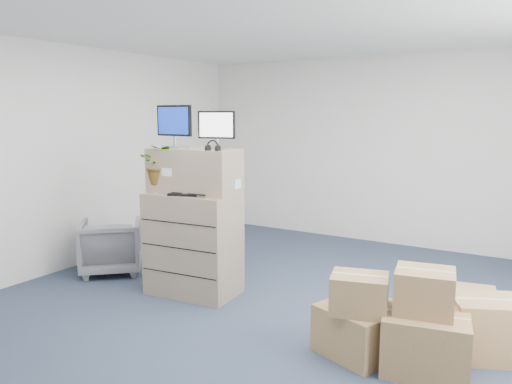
% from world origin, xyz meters
% --- Properties ---
extents(ground, '(7.00, 7.00, 0.00)m').
position_xyz_m(ground, '(0.00, 0.00, 0.00)').
color(ground, '#272F47').
rests_on(ground, ground).
extents(wall_back, '(6.00, 0.02, 2.80)m').
position_xyz_m(wall_back, '(0.00, 3.51, 1.40)').
color(wall_back, silver).
rests_on(wall_back, ground).
extents(filing_cabinet_lower, '(1.00, 0.66, 1.11)m').
position_xyz_m(filing_cabinet_lower, '(-1.07, 0.28, 0.55)').
color(filing_cabinet_lower, gray).
rests_on(filing_cabinet_lower, ground).
extents(filing_cabinet_upper, '(0.99, 0.56, 0.48)m').
position_xyz_m(filing_cabinet_upper, '(-1.07, 0.33, 1.35)').
color(filing_cabinet_upper, gray).
rests_on(filing_cabinet_upper, filing_cabinet_lower).
extents(monitor_left, '(0.46, 0.18, 0.46)m').
position_xyz_m(monitor_left, '(-1.32, 0.31, 1.84)').
color(monitor_left, '#99999E').
rests_on(monitor_left, filing_cabinet_upper).
extents(monitor_right, '(0.39, 0.20, 0.39)m').
position_xyz_m(monitor_right, '(-0.81, 0.37, 1.80)').
color(monitor_right, '#99999E').
rests_on(monitor_right, filing_cabinet_upper).
extents(headphones, '(0.14, 0.03, 0.14)m').
position_xyz_m(headphones, '(-0.72, 0.18, 1.62)').
color(headphones, black).
rests_on(headphones, filing_cabinet_upper).
extents(keyboard, '(0.50, 0.34, 0.02)m').
position_xyz_m(keyboard, '(-0.99, 0.17, 1.12)').
color(keyboard, black).
rests_on(keyboard, filing_cabinet_lower).
extents(mouse, '(0.11, 0.10, 0.03)m').
position_xyz_m(mouse, '(-0.75, 0.23, 1.13)').
color(mouse, silver).
rests_on(mouse, filing_cabinet_lower).
extents(water_bottle, '(0.08, 0.08, 0.28)m').
position_xyz_m(water_bottle, '(-1.01, 0.36, 1.25)').
color(water_bottle, gray).
rests_on(water_bottle, filing_cabinet_lower).
extents(phone_dock, '(0.06, 0.05, 0.13)m').
position_xyz_m(phone_dock, '(-1.11, 0.29, 1.15)').
color(phone_dock, silver).
rests_on(phone_dock, filing_cabinet_lower).
extents(external_drive, '(0.24, 0.19, 0.07)m').
position_xyz_m(external_drive, '(-0.74, 0.41, 1.14)').
color(external_drive, black).
rests_on(external_drive, filing_cabinet_lower).
extents(tissue_box, '(0.25, 0.13, 0.09)m').
position_xyz_m(tissue_box, '(-0.72, 0.45, 1.22)').
color(tissue_box, '#3F95D6').
rests_on(tissue_box, external_drive).
extents(potted_plant, '(0.51, 0.53, 0.42)m').
position_xyz_m(potted_plant, '(-1.41, 0.16, 1.35)').
color(potted_plant, '#A0B591').
rests_on(potted_plant, filing_cabinet_lower).
extents(office_chair, '(0.97, 0.96, 0.73)m').
position_xyz_m(office_chair, '(-2.40, 0.33, 0.36)').
color(office_chair, '#5D5D62').
rests_on(office_chair, ground).
extents(cardboard_boxes, '(1.72, 1.62, 0.78)m').
position_xyz_m(cardboard_boxes, '(1.48, 0.12, 0.28)').
color(cardboard_boxes, '#8E6344').
rests_on(cardboard_boxes, ground).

